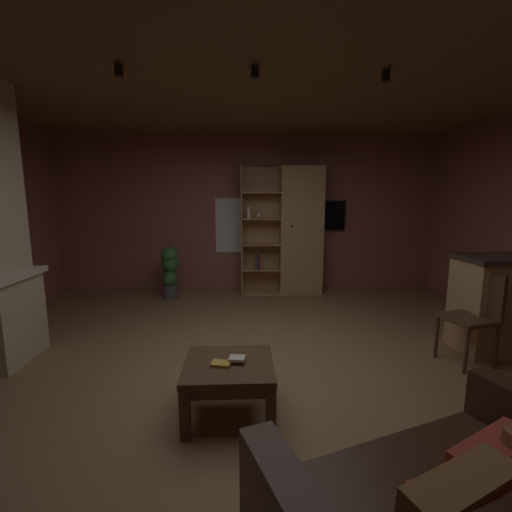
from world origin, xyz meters
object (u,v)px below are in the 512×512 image
object	(u,v)px
coffee_table	(229,373)
dining_chair	(475,311)
table_book_1	(237,358)
wall_mounted_tv	(319,215)
potted_floor_plant	(170,270)
table_book_0	(221,364)
bookshelf_cabinet	(296,232)

from	to	relation	value
coffee_table	dining_chair	distance (m)	2.52
table_book_1	dining_chair	world-z (taller)	dining_chair
table_book_1	dining_chair	xyz separation A→B (m)	(2.33, 0.76, 0.08)
table_book_1	wall_mounted_tv	distance (m)	4.03
dining_chair	potted_floor_plant	bearing A→B (deg)	144.94
table_book_0	table_book_1	bearing A→B (deg)	17.99
table_book_0	wall_mounted_tv	distance (m)	4.11
table_book_0	table_book_1	size ratio (longest dim) A/B	1.19
table_book_0	potted_floor_plant	distance (m)	3.37
bookshelf_cabinet	table_book_0	distance (m)	3.72
dining_chair	coffee_table	bearing A→B (deg)	-162.47
bookshelf_cabinet	dining_chair	size ratio (longest dim) A/B	2.34
bookshelf_cabinet	table_book_1	bearing A→B (deg)	-105.75
bookshelf_cabinet	table_book_0	xyz separation A→B (m)	(-1.09, -3.50, -0.64)
table_book_1	potted_floor_plant	bearing A→B (deg)	109.36
coffee_table	potted_floor_plant	size ratio (longest dim) A/B	0.77
dining_chair	potted_floor_plant	world-z (taller)	dining_chair
bookshelf_cabinet	dining_chair	bearing A→B (deg)	-63.32
bookshelf_cabinet	wall_mounted_tv	distance (m)	0.56
coffee_table	dining_chair	bearing A→B (deg)	17.53
bookshelf_cabinet	table_book_0	size ratio (longest dim) A/B	15.49
bookshelf_cabinet	coffee_table	bearing A→B (deg)	-106.68
bookshelf_cabinet	potted_floor_plant	bearing A→B (deg)	-172.35
dining_chair	potted_floor_plant	size ratio (longest dim) A/B	1.07
dining_chair	wall_mounted_tv	bearing A→B (deg)	107.43
bookshelf_cabinet	coffee_table	world-z (taller)	bookshelf_cabinet
table_book_1	bookshelf_cabinet	bearing A→B (deg)	74.25
table_book_0	table_book_1	xyz separation A→B (m)	(0.12, 0.04, 0.02)
potted_floor_plant	dining_chair	bearing A→B (deg)	-35.06
potted_floor_plant	wall_mounted_tv	xyz separation A→B (m)	(2.54, 0.49, 0.85)
bookshelf_cabinet	table_book_1	distance (m)	3.65
bookshelf_cabinet	table_book_1	xyz separation A→B (m)	(-0.98, -3.46, -0.62)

